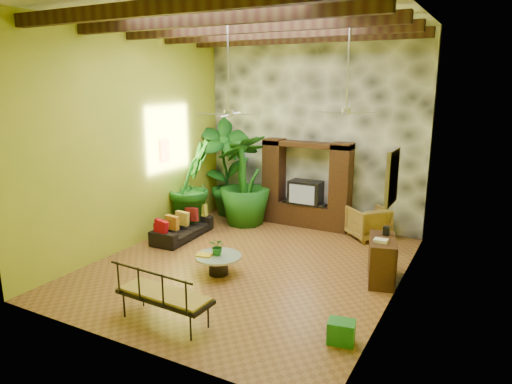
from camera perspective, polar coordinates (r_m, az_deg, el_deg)
The scene contains 23 objects.
ground at distance 9.79m, azimuth -0.91°, elevation -9.10°, with size 7.00×7.00×0.00m, color brown.
ceiling at distance 9.12m, azimuth -1.04°, elevation 21.29°, with size 6.00×7.00×0.02m, color silver.
back_wall at distance 12.28m, azimuth 7.08°, elevation 7.51°, with size 6.00×0.02×5.00m, color #9EB729.
left_wall at distance 10.90m, azimuth -14.97°, elevation 6.40°, with size 0.02×7.00×5.00m, color #9EB729.
right_wall at distance 8.11m, azimuth 17.91°, elevation 3.88°, with size 0.02×7.00×5.00m, color #9EB729.
stone_accent_wall at distance 12.22m, azimuth 6.98°, elevation 7.49°, with size 5.98×0.10×4.98m, color #36373D.
ceiling_beams at distance 9.09m, azimuth -1.03°, elevation 19.92°, with size 5.95×5.36×0.22m.
entertainment_center at distance 12.20m, azimuth 6.25°, elevation 0.18°, with size 2.40×0.55×2.30m.
ceiling_fan_front at distance 8.80m, azimuth -3.45°, elevation 11.12°, with size 1.28×1.28×1.86m.
ceiling_fan_back at distance 9.52m, azimuth 11.25°, elevation 11.08°, with size 1.28×1.28×1.86m.
wall_art_mask at distance 11.67m, azimuth -11.36°, elevation 5.06°, with size 0.06×0.32×0.55m, color gold.
wall_art_painting at distance 7.58m, azimuth 16.65°, elevation 1.78°, with size 0.06×0.70×0.90m, color #285493.
sofa at distance 11.49m, azimuth -9.16°, elevation -4.39°, with size 1.82×0.71×0.53m, color black.
wicker_armchair at distance 11.64m, azimuth 13.83°, elevation -3.71°, with size 0.85×0.87×0.79m, color olive.
tall_plant_a at distance 13.07m, azimuth -3.94°, elevation 3.11°, with size 1.48×1.00×2.82m, color #17571B.
tall_plant_b at distance 12.14m, azimuth -8.13°, elevation 1.00°, with size 1.28×1.03×2.32m, color #17581D.
tall_plant_c at distance 12.23m, azimuth -1.45°, elevation 1.53°, with size 1.37×1.37×2.45m, color #1A5A17.
coffee_table at distance 9.29m, azimuth -4.72°, elevation -8.72°, with size 0.93×0.93×0.40m.
centerpiece_plant at distance 9.20m, azimuth -4.79°, elevation -6.80°, with size 0.32×0.28×0.36m, color #185C1D.
yellow_tray at distance 9.24m, azimuth -6.50°, elevation -7.82°, with size 0.30×0.22×0.03m, color yellow.
iron_bench at distance 7.51m, azimuth -11.77°, elevation -12.33°, with size 1.66×0.66×0.57m.
side_console at distance 9.24m, azimuth 15.45°, elevation -8.18°, with size 0.48×1.07×0.86m, color #3C1A13.
green_bin at distance 7.17m, azimuth 10.61°, elevation -16.81°, with size 0.40×0.30×0.35m, color #1C6A27.
Camera 1 is at (4.41, -7.89, 3.77)m, focal length 32.00 mm.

